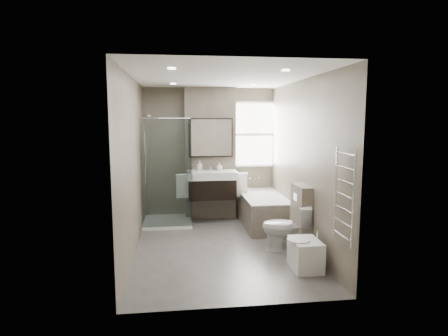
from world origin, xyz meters
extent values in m
cube|color=#54504D|center=(0.00, 0.00, -0.03)|extent=(2.65, 3.85, 0.05)
cube|color=silver|center=(0.00, 0.00, 2.62)|extent=(2.65, 3.85, 0.05)
cube|color=#696051|center=(0.00, 1.92, 1.30)|extent=(2.65, 0.05, 2.60)
cube|color=#696051|center=(0.00, -1.92, 1.30)|extent=(2.65, 0.05, 2.60)
cube|color=#696051|center=(-1.32, 0.00, 1.30)|extent=(0.05, 3.85, 2.60)
cube|color=#696051|center=(1.32, 0.00, 1.30)|extent=(0.05, 3.85, 2.60)
cube|color=#645B4E|center=(0.00, 1.77, 1.30)|extent=(1.00, 0.25, 2.60)
cube|color=black|center=(0.00, 1.42, 0.66)|extent=(0.90, 0.45, 0.38)
cube|color=white|center=(0.00, 1.42, 0.92)|extent=(0.95, 0.47, 0.15)
cylinder|color=silver|center=(0.00, 1.59, 1.06)|extent=(0.03, 0.03, 0.12)
cylinder|color=silver|center=(0.00, 1.53, 1.11)|extent=(0.02, 0.12, 0.02)
cube|color=black|center=(0.00, 1.62, 1.63)|extent=(0.86, 0.06, 0.76)
cube|color=white|center=(0.00, 1.58, 1.63)|extent=(0.80, 0.02, 0.70)
cube|color=silver|center=(-0.56, 1.40, 0.72)|extent=(0.24, 0.06, 0.44)
cube|color=silver|center=(0.56, 1.40, 0.72)|extent=(0.24, 0.06, 0.44)
cube|color=white|center=(-0.85, 1.45, 0.03)|extent=(0.90, 0.90, 0.06)
cube|color=white|center=(-0.85, 1.01, 1.03)|extent=(0.88, 0.01, 1.94)
cube|color=white|center=(-0.41, 1.45, 1.03)|extent=(0.01, 0.88, 1.94)
cylinder|color=silver|center=(-1.25, 1.45, 1.25)|extent=(0.02, 0.02, 1.00)
cube|color=#645B4E|center=(0.93, 1.10, 0.28)|extent=(0.75, 1.60, 0.55)
cube|color=white|center=(0.93, 1.10, 0.56)|extent=(0.75, 1.60, 0.03)
cube|color=white|center=(0.93, 1.10, 0.49)|extent=(0.61, 1.42, 0.12)
cube|color=white|center=(0.90, 1.88, 1.67)|extent=(0.98, 0.04, 1.33)
cube|color=white|center=(0.90, 1.85, 1.67)|extent=(0.90, 0.01, 1.25)
cube|color=white|center=(0.90, 1.85, 1.68)|extent=(0.90, 0.01, 0.05)
imported|color=white|center=(0.97, -0.29, 0.37)|extent=(0.80, 0.59, 0.73)
cube|color=#645B4E|center=(1.21, -0.25, 0.50)|extent=(0.18, 0.55, 1.00)
cube|color=silver|center=(1.11, -0.25, 0.82)|extent=(0.01, 0.16, 0.11)
cube|color=white|center=(1.02, -1.02, 0.20)|extent=(0.36, 0.50, 0.40)
cylinder|color=white|center=(0.92, -1.02, 0.40)|extent=(0.30, 0.30, 0.05)
cylinder|color=silver|center=(1.18, -1.02, 0.47)|extent=(0.02, 0.02, 0.10)
cylinder|color=silver|center=(1.25, -1.83, 1.12)|extent=(0.03, 0.03, 1.10)
cylinder|color=silver|center=(1.25, -1.37, 1.12)|extent=(0.03, 0.03, 1.10)
cube|color=silver|center=(1.25, -1.60, 1.12)|extent=(0.02, 0.46, 1.00)
imported|color=white|center=(-0.23, 1.46, 1.10)|extent=(0.09, 0.09, 0.19)
imported|color=white|center=(0.16, 1.52, 1.08)|extent=(0.12, 0.12, 0.15)
camera|label=1|loc=(-0.65, -5.62, 2.00)|focal=30.00mm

